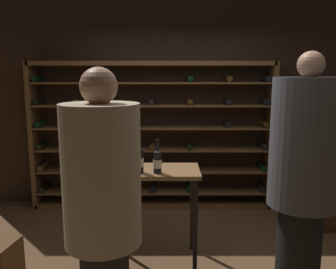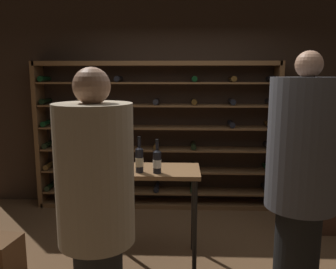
# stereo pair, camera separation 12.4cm
# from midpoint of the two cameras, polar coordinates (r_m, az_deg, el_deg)

# --- Properties ---
(ground_plane) EXTENTS (9.59, 9.59, 0.00)m
(ground_plane) POSITION_cam_midpoint_polar(r_m,az_deg,el_deg) (3.66, 1.36, -20.64)
(ground_plane) COLOR brown
(back_wall) EXTENTS (5.73, 0.10, 2.91)m
(back_wall) POSITION_cam_midpoint_polar(r_m,az_deg,el_deg) (4.97, 0.99, 5.19)
(back_wall) COLOR #332319
(back_wall) RESTS_ON ground
(wine_rack) EXTENTS (3.34, 0.32, 2.03)m
(wine_rack) POSITION_cam_midpoint_polar(r_m,az_deg,el_deg) (4.83, -3.32, -0.38)
(wine_rack) COLOR brown
(wine_rack) RESTS_ON ground
(tasting_table) EXTENTS (0.92, 0.51, 0.95)m
(tasting_table) POSITION_cam_midpoint_polar(r_m,az_deg,el_deg) (3.45, -3.46, -8.11)
(tasting_table) COLOR brown
(tasting_table) RESTS_ON ground
(person_bystander_red_print) EXTENTS (0.51, 0.51, 2.02)m
(person_bystander_red_print) POSITION_cam_midpoint_polar(r_m,az_deg,el_deg) (2.77, 20.29, -6.24)
(person_bystander_red_print) COLOR black
(person_bystander_red_print) RESTS_ON ground
(person_bystander_dark_jacket) EXTENTS (0.48, 0.48, 1.90)m
(person_bystander_dark_jacket) POSITION_cam_midpoint_polar(r_m,az_deg,el_deg) (2.26, -12.16, -11.56)
(person_bystander_dark_jacket) COLOR black
(person_bystander_dark_jacket) RESTS_ON ground
(display_cabinet) EXTENTS (0.44, 0.36, 1.40)m
(display_cabinet) POSITION_cam_midpoint_polar(r_m,az_deg,el_deg) (4.53, 22.47, -5.73)
(display_cabinet) COLOR #4C2D1E
(display_cabinet) RESTS_ON ground
(wine_bottle_amber_reserve) EXTENTS (0.08, 0.08, 0.34)m
(wine_bottle_amber_reserve) POSITION_cam_midpoint_polar(r_m,az_deg,el_deg) (3.27, -5.68, -4.13)
(wine_bottle_amber_reserve) COLOR black
(wine_bottle_amber_reserve) RESTS_ON tasting_table
(wine_bottle_green_slim) EXTENTS (0.08, 0.08, 0.32)m
(wine_bottle_green_slim) POSITION_cam_midpoint_polar(r_m,az_deg,el_deg) (3.24, -2.74, -4.39)
(wine_bottle_green_slim) COLOR black
(wine_bottle_green_slim) RESTS_ON tasting_table
(wine_glass_stemmed_left) EXTENTS (0.08, 0.08, 0.14)m
(wine_glass_stemmed_left) POSITION_cam_midpoint_polar(r_m,az_deg,el_deg) (3.29, -8.99, -4.57)
(wine_glass_stemmed_left) COLOR silver
(wine_glass_stemmed_left) RESTS_ON tasting_table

